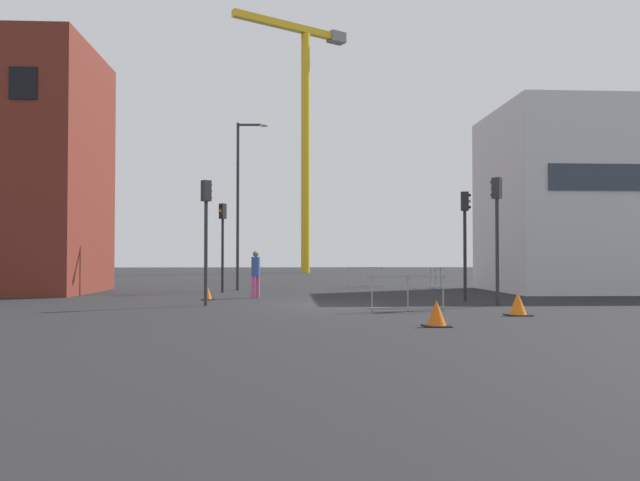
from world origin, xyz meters
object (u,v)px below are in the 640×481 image
(traffic_cone_on_verge, at_px, (208,294))
(construction_crane, at_px, (304,116))
(traffic_light_far, at_px, (206,222))
(traffic_light_near, at_px, (465,228))
(traffic_light_crosswalk, at_px, (497,220))
(traffic_cone_by_barrier, at_px, (436,314))
(streetlamp_tall, at_px, (241,194))
(traffic_light_corner, at_px, (223,233))
(pedestrian_walking, at_px, (256,270))
(traffic_cone_orange, at_px, (518,304))

(traffic_cone_on_verge, bearing_deg, construction_crane, 83.21)
(traffic_light_far, relative_size, traffic_light_near, 1.04)
(traffic_light_crosswalk, relative_size, traffic_cone_by_barrier, 6.87)
(traffic_light_near, bearing_deg, traffic_cone_on_verge, 172.57)
(construction_crane, xyz_separation_m, traffic_light_near, (4.60, -42.73, -13.34))
(streetlamp_tall, relative_size, traffic_cone_by_barrier, 13.16)
(traffic_light_corner, height_order, traffic_cone_on_verge, traffic_light_corner)
(traffic_light_far, relative_size, pedestrian_walking, 2.25)
(streetlamp_tall, xyz_separation_m, pedestrian_walking, (0.98, -5.96, -3.62))
(traffic_light_near, xyz_separation_m, traffic_cone_orange, (-0.17, -5.87, -2.40))
(construction_crane, relative_size, traffic_light_crosswalk, 5.96)
(traffic_light_corner, bearing_deg, pedestrian_walking, -67.23)
(construction_crane, height_order, traffic_cone_on_verge, construction_crane)
(streetlamp_tall, xyz_separation_m, traffic_cone_orange, (8.59, -14.15, -4.41))
(traffic_light_far, bearing_deg, traffic_cone_orange, -24.80)
(traffic_light_crosswalk, distance_m, traffic_light_corner, 13.15)
(streetlamp_tall, bearing_deg, traffic_light_near, -43.36)
(construction_crane, relative_size, pedestrian_walking, 13.68)
(streetlamp_tall, xyz_separation_m, traffic_cone_on_verge, (-0.77, -7.04, -4.51))
(traffic_cone_on_verge, bearing_deg, traffic_light_near, -7.43)
(traffic_light_far, bearing_deg, construction_crane, 84.00)
(construction_crane, height_order, traffic_light_corner, construction_crane)
(construction_crane, distance_m, streetlamp_tall, 36.50)
(pedestrian_walking, bearing_deg, streetlamp_tall, 99.38)
(construction_crane, xyz_separation_m, traffic_light_corner, (-4.87, -36.37, -13.32))
(traffic_cone_orange, bearing_deg, traffic_cone_on_verge, 142.80)
(traffic_light_crosswalk, bearing_deg, traffic_cone_on_verge, 160.55)
(streetlamp_tall, height_order, traffic_cone_by_barrier, streetlamp_tall)
(traffic_light_far, distance_m, traffic_light_corner, 8.02)
(traffic_light_near, height_order, pedestrian_walking, traffic_light_near)
(construction_crane, height_order, pedestrian_walking, construction_crane)
(traffic_light_crosswalk, bearing_deg, pedestrian_walking, 150.75)
(traffic_light_far, relative_size, traffic_cone_by_barrier, 6.74)
(traffic_cone_by_barrier, bearing_deg, traffic_light_near, 70.12)
(traffic_cone_by_barrier, bearing_deg, traffic_cone_on_verge, 123.31)
(traffic_cone_orange, relative_size, traffic_cone_on_verge, 1.40)
(traffic_light_crosswalk, height_order, traffic_cone_orange, traffic_light_crosswalk)
(traffic_light_near, height_order, traffic_cone_by_barrier, traffic_light_near)
(traffic_light_near, bearing_deg, construction_crane, 96.15)
(traffic_light_far, xyz_separation_m, pedestrian_walking, (1.48, 3.99, -1.71))
(traffic_light_crosswalk, distance_m, traffic_light_near, 2.33)
(traffic_light_near, xyz_separation_m, traffic_cone_on_verge, (-9.54, 1.24, -2.49))
(streetlamp_tall, height_order, traffic_cone_orange, streetlamp_tall)
(traffic_light_far, relative_size, traffic_light_corner, 1.03)
(streetlamp_tall, bearing_deg, pedestrian_walking, -80.62)
(traffic_light_corner, height_order, traffic_cone_by_barrier, traffic_light_corner)
(construction_crane, relative_size, traffic_light_far, 6.08)
(construction_crane, xyz_separation_m, traffic_cone_orange, (4.43, -48.59, -15.74))
(traffic_light_crosswalk, height_order, traffic_cone_on_verge, traffic_light_crosswalk)
(traffic_light_far, relative_size, traffic_cone_orange, 6.40)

